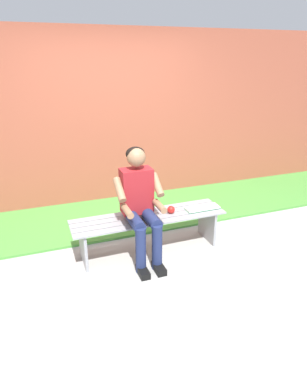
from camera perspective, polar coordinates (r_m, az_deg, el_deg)
name	(u,v)px	position (r m, az deg, el deg)	size (l,w,h in m)	color
ground_plane	(64,336)	(3.14, -14.76, -22.27)	(10.00, 7.00, 0.04)	#9E9E99
grass_strip	(117,202)	(5.37, -6.10, -1.60)	(9.00, 2.27, 0.03)	#478C38
brick_wall	(75,120)	(5.19, -12.91, 11.58)	(9.50, 0.24, 2.52)	#9E4C38
bench_near	(149,224)	(3.92, -0.76, -5.40)	(1.77, 0.45, 0.44)	gray
person_seated	(140,201)	(3.65, -2.26, -1.58)	(0.50, 0.69, 1.25)	maroon
apple	(171,210)	(3.93, 2.95, -2.96)	(0.09, 0.09, 0.09)	red
book_open	(202,208)	(4.09, 8.15, -2.66)	(0.41, 0.16, 0.02)	white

